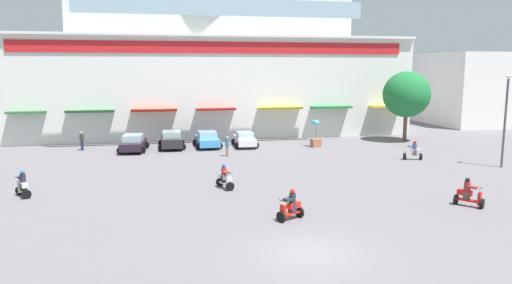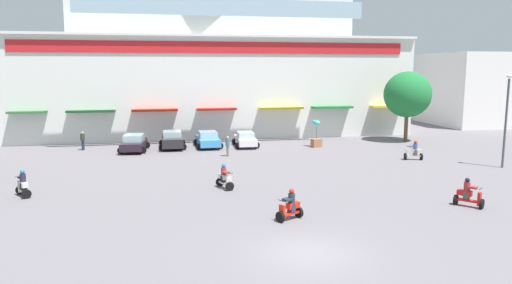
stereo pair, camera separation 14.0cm
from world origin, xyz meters
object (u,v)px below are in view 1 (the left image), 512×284
(scooter_rider_2, at_px, (469,195))
(pedestrian_1, at_px, (227,145))
(scooter_rider_3, at_px, (413,152))
(scooter_rider_4, at_px, (291,207))
(scooter_rider_0, at_px, (225,178))
(parked_car_1, at_px, (172,140))
(scooter_rider_1, at_px, (23,186))
(streetlamp_near, at_px, (506,114))
(parked_car_2, at_px, (207,139))
(balloon_vendor_cart, at_px, (316,135))
(parked_car_0, at_px, (133,143))
(pedestrian_0, at_px, (82,140))
(plaza_tree_1, at_px, (407,94))
(parked_car_3, at_px, (245,139))

(scooter_rider_2, xyz_separation_m, pedestrian_1, (-10.41, 16.61, 0.32))
(scooter_rider_3, bearing_deg, scooter_rider_4, -136.79)
(scooter_rider_0, bearing_deg, scooter_rider_3, 21.13)
(parked_car_1, xyz_separation_m, scooter_rider_1, (-8.56, -14.99, -0.14))
(scooter_rider_0, height_order, streetlamp_near, streetlamp_near)
(parked_car_2, relative_size, balloon_vendor_cart, 1.70)
(parked_car_0, distance_m, streetlamp_near, 29.52)
(scooter_rider_1, height_order, scooter_rider_4, scooter_rider_1)
(scooter_rider_1, height_order, scooter_rider_3, scooter_rider_1)
(parked_car_0, distance_m, parked_car_2, 6.55)
(pedestrian_0, relative_size, pedestrian_1, 0.99)
(plaza_tree_1, distance_m, pedestrian_1, 19.19)
(plaza_tree_1, distance_m, parked_car_2, 19.83)
(parked_car_0, distance_m, scooter_rider_4, 22.55)
(plaza_tree_1, height_order, scooter_rider_4, plaza_tree_1)
(parked_car_0, distance_m, balloon_vendor_cart, 16.29)
(parked_car_0, relative_size, pedestrian_1, 2.64)
(plaza_tree_1, distance_m, parked_car_3, 16.49)
(scooter_rider_3, distance_m, pedestrian_1, 14.83)
(parked_car_2, height_order, scooter_rider_3, scooter_rider_3)
(pedestrian_0, bearing_deg, plaza_tree_1, -1.52)
(balloon_vendor_cart, bearing_deg, scooter_rider_1, -148.56)
(parked_car_1, height_order, streetlamp_near, streetlamp_near)
(parked_car_1, bearing_deg, parked_car_2, -0.83)
(parked_car_1, relative_size, streetlamp_near, 0.62)
(plaza_tree_1, bearing_deg, parked_car_0, -178.67)
(scooter_rider_2, xyz_separation_m, pedestrian_0, (-22.53, 22.00, 0.30))
(parked_car_3, distance_m, scooter_rider_2, 22.66)
(scooter_rider_4, bearing_deg, pedestrian_0, 119.86)
(streetlamp_near, bearing_deg, scooter_rider_2, -135.80)
(balloon_vendor_cart, bearing_deg, parked_car_2, 169.65)
(parked_car_0, xyz_separation_m, scooter_rider_2, (18.07, -20.60, -0.11))
(streetlamp_near, bearing_deg, parked_car_2, 147.02)
(scooter_rider_0, bearing_deg, plaza_tree_1, 37.02)
(parked_car_3, xyz_separation_m, scooter_rider_2, (8.16, -21.14, -0.07))
(scooter_rider_2, distance_m, balloon_vendor_cart, 19.78)
(scooter_rider_4, bearing_deg, parked_car_3, 85.90)
(scooter_rider_3, relative_size, pedestrian_1, 0.92)
(parked_car_0, bearing_deg, pedestrian_0, 162.48)
(plaza_tree_1, height_order, scooter_rider_3, plaza_tree_1)
(scooter_rider_1, height_order, pedestrian_0, pedestrian_0)
(balloon_vendor_cart, bearing_deg, streetlamp_near, -47.37)
(parked_car_0, bearing_deg, parked_car_2, 7.74)
(parked_car_3, height_order, balloon_vendor_cart, balloon_vendor_cart)
(parked_car_1, relative_size, parked_car_3, 1.05)
(plaza_tree_1, relative_size, parked_car_0, 1.56)
(pedestrian_0, bearing_deg, scooter_rider_1, -93.01)
(plaza_tree_1, relative_size, balloon_vendor_cart, 2.74)
(parked_car_2, xyz_separation_m, pedestrian_0, (-10.95, 0.52, 0.20))
(scooter_rider_2, bearing_deg, scooter_rider_3, 72.94)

